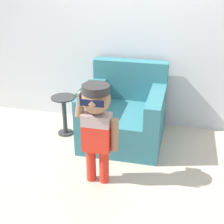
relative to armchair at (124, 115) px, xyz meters
The scene contains 5 objects.
ground_plane 0.44m from the armchair, 82.70° to the right, with size 10.00×10.00×0.00m, color #BCB29E.
wall_back 1.11m from the armchair, 85.96° to the left, with size 10.00×0.05×2.60m.
armchair is the anchor object (origin of this frame).
person_child 1.02m from the armchair, 95.14° to the right, with size 0.43×0.32×1.05m.
side_table 0.79m from the armchair, behind, with size 0.31×0.31×0.53m.
Camera 1 is at (0.64, -3.20, 2.01)m, focal length 50.00 mm.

